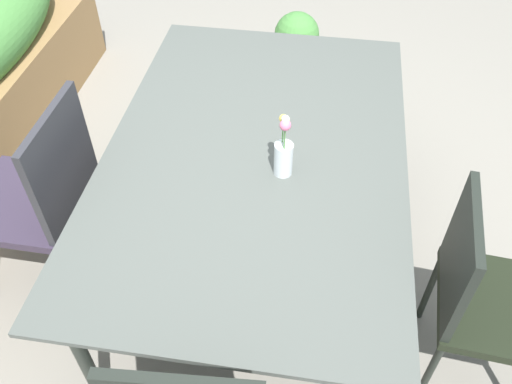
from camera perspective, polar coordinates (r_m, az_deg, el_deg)
The scene contains 6 objects.
ground_plane at distance 2.73m, azimuth -1.39°, elevation -6.17°, with size 12.00×12.00×0.00m, color gray.
dining_table at distance 2.18m, azimuth -0.00°, elevation 3.65°, with size 1.85×1.19×0.73m.
chair_near_left at distance 2.12m, azimuth 23.04°, elevation -9.84°, with size 0.47×0.47×0.90m.
chair_far_side at distance 2.41m, azimuth -21.84°, elevation 0.02°, with size 0.49×0.49×0.96m.
flower_vase at distance 1.99m, azimuth 2.96°, elevation 4.23°, with size 0.08×0.07×0.28m.
potted_plant at distance 3.74m, azimuth 4.28°, elevation 15.21°, with size 0.30×0.30×0.48m.
Camera 1 is at (-1.65, -0.32, 2.15)m, focal length 37.61 mm.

